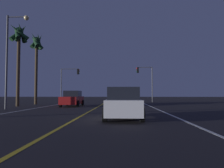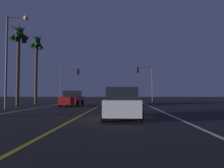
{
  "view_description": "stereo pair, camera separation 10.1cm",
  "coord_description": "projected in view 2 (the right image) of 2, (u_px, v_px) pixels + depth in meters",
  "views": [
    {
      "loc": [
        2.45,
        1.1,
        1.35
      ],
      "look_at": [
        0.98,
        34.62,
        2.92
      ],
      "focal_mm": 33.9,
      "sensor_mm": 36.0,
      "label": 1
    },
    {
      "loc": [
        2.55,
        1.1,
        1.35
      ],
      "look_at": [
        0.98,
        34.62,
        2.92
      ],
      "focal_mm": 33.9,
      "sensor_mm": 36.0,
      "label": 2
    }
  ],
  "objects": [
    {
      "name": "lane_edge_right",
      "position": [
        171.0,
        115.0,
        13.22
      ],
      "size": [
        0.16,
        41.13,
        0.01
      ],
      "primitive_type": "cube",
      "color": "silver",
      "rests_on": "ground"
    },
    {
      "name": "traffic_light_near_left",
      "position": [
        70.0,
        77.0,
        34.98
      ],
      "size": [
        3.11,
        0.36,
        5.54
      ],
      "color": "#4C4C51",
      "rests_on": "ground"
    },
    {
      "name": "street_lamp_left_mid",
      "position": [
        11.0,
        50.0,
        19.01
      ],
      "size": [
        2.04,
        0.44,
        8.46
      ],
      "color": "#4C4C51",
      "rests_on": "ground"
    },
    {
      "name": "lane_center_divider",
      "position": [
        82.0,
        115.0,
        13.49
      ],
      "size": [
        0.16,
        41.13,
        0.01
      ],
      "primitive_type": "cube",
      "color": "gold",
      "rests_on": "ground"
    },
    {
      "name": "palm_tree_left_mid",
      "position": [
        19.0,
        40.0,
        23.4
      ],
      "size": [
        2.25,
        2.17,
        9.17
      ],
      "color": "#473826",
      "rests_on": "ground"
    },
    {
      "name": "car_ahead_far",
      "position": [
        125.0,
        98.0,
        27.59
      ],
      "size": [
        2.02,
        4.3,
        1.7
      ],
      "rotation": [
        0.0,
        0.0,
        1.57
      ],
      "color": "black",
      "rests_on": "ground"
    },
    {
      "name": "palm_tree_left_far",
      "position": [
        37.0,
        48.0,
        27.7
      ],
      "size": [
        2.18,
        2.06,
        9.39
      ],
      "color": "#473826",
      "rests_on": "ground"
    },
    {
      "name": "traffic_light_near_right",
      "position": [
        145.0,
        76.0,
        34.41
      ],
      "size": [
        2.64,
        0.36,
        5.75
      ],
      "rotation": [
        0.0,
        0.0,
        3.14
      ],
      "color": "#4C4C51",
      "rests_on": "ground"
    },
    {
      "name": "car_lead_same_lane",
      "position": [
        122.0,
        104.0,
        11.49
      ],
      "size": [
        2.02,
        4.3,
        1.7
      ],
      "rotation": [
        0.0,
        0.0,
        1.57
      ],
      "color": "black",
      "rests_on": "ground"
    },
    {
      "name": "car_oncoming",
      "position": [
        72.0,
        99.0,
        23.18
      ],
      "size": [
        2.02,
        4.3,
        1.7
      ],
      "rotation": [
        0.0,
        0.0,
        -1.57
      ],
      "color": "black",
      "rests_on": "ground"
    }
  ]
}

